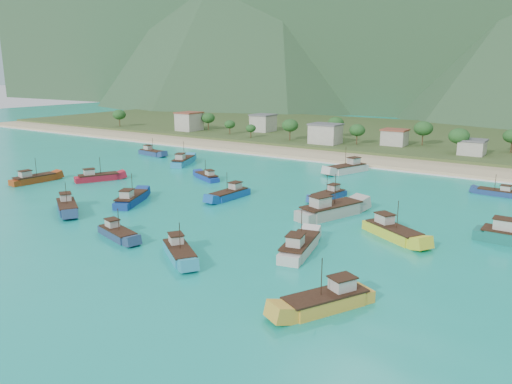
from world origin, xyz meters
The scene contains 23 objects.
ground centered at (0.00, 0.00, 0.00)m, with size 600.00×600.00×0.00m, color #0D9991.
beach centered at (0.00, 79.00, 0.00)m, with size 400.00×18.00×1.20m, color beige.
land centered at (0.00, 140.00, 0.00)m, with size 400.00×110.00×2.40m, color #385123.
surf_line centered at (0.00, 69.50, 0.00)m, with size 400.00×2.50×0.08m, color white.
village centered at (12.64, 101.79, 4.80)m, with size 208.55×27.85×7.19m.
vegetation centered at (-2.81, 103.16, 5.19)m, with size 274.12×25.86×8.40m.
boat_2 centered at (-68.91, 50.78, 0.69)m, with size 10.41×4.38×5.96m.
boat_3 centered at (21.62, 14.73, 0.84)m, with size 11.58×8.77×6.77m.
boat_7 centered at (-49.55, 44.06, 0.86)m, with size 7.60×12.11×6.90m.
boat_11 centered at (31.21, 54.46, 0.51)m, with size 8.54×2.95×4.97m.
boat_12 centered at (2.13, 31.74, 0.63)m, with size 4.39×9.85×5.62m.
boat_13 centered at (-5.84, 59.73, 0.94)m, with size 7.55×12.87×7.31m.
boat_14 centered at (-31.23, 32.27, 0.57)m, with size 9.21×6.18×5.28m.
boat_16 centered at (-29.48, 5.99, 0.79)m, with size 7.59×11.36×6.51m.
boat_17 centered at (8.08, 19.94, 1.11)m, with size 8.63×14.53×8.25m.
boat_19 centered at (-52.59, 16.38, 0.72)m, with size 7.49×10.61×6.12m.
boat_20 centered at (12.44, 0.27, 0.84)m, with size 5.80×11.93×6.78m.
boat_22 centered at (-15.31, -10.01, 0.60)m, with size 9.60×5.08×5.44m.
boat_24 centered at (-1.04, -11.05, 0.68)m, with size 9.89×8.15×5.91m.
boat_26 centered at (23.66, -13.58, 0.82)m, with size 8.16×11.51×6.65m.
boat_27 centered at (-63.70, 6.51, 0.75)m, with size 4.14×10.93×6.31m.
boat_28 centered at (-15.48, 20.55, 0.72)m, with size 3.70×10.55×6.13m.
boat_29 centered at (-35.35, -4.83, 0.74)m, with size 10.65×8.17×6.24m.
Camera 1 is at (45.75, -61.20, 26.35)m, focal length 35.00 mm.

